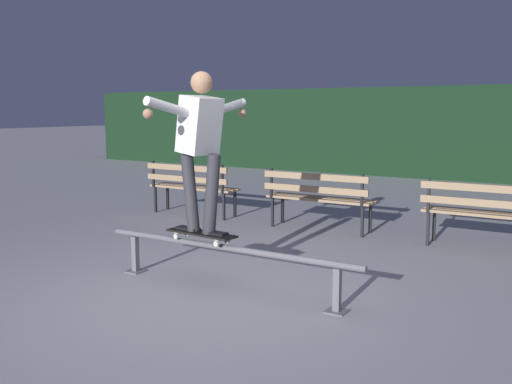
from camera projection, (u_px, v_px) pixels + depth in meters
ground_plane at (209, 297)px, 5.27m from camera, size 90.00×90.00×0.00m
hedge_backdrop at (463, 133)px, 14.18m from camera, size 24.00×1.20×2.32m
grind_rail at (225, 255)px, 5.44m from camera, size 2.86×0.18×0.45m
skateboard at (201, 234)px, 5.56m from camera, size 0.79×0.27×0.09m
skateboarder at (200, 139)px, 5.43m from camera, size 0.63×1.41×1.56m
park_bench_leftmost at (191, 183)px, 9.28m from camera, size 1.60×0.43×0.88m
park_bench_left_center at (318, 194)px, 8.09m from camera, size 1.60×0.43×0.88m
park_bench_right_center at (489, 209)px, 6.90m from camera, size 1.60×0.43×0.88m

